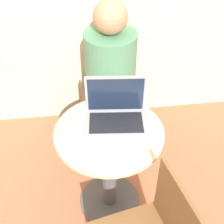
% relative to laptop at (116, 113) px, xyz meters
% --- Properties ---
extents(ground_plane, '(12.00, 12.00, 0.00)m').
position_rel_laptop_xyz_m(ground_plane, '(-0.05, -0.09, -0.76)').
color(ground_plane, '#B26042').
extents(round_table, '(0.63, 0.63, 0.70)m').
position_rel_laptop_xyz_m(round_table, '(-0.05, -0.09, -0.30)').
color(round_table, '#4C4C51').
rests_on(round_table, ground_plane).
extents(laptop, '(0.37, 0.26, 0.27)m').
position_rel_laptop_xyz_m(laptop, '(0.00, 0.00, 0.00)').
color(laptop, gray).
rests_on(laptop, round_table).
extents(cell_phone, '(0.07, 0.11, 0.02)m').
position_rel_laptop_xyz_m(cell_phone, '(-0.25, -0.01, -0.05)').
color(cell_phone, silver).
rests_on(cell_phone, round_table).
extents(computer_mouse, '(0.06, 0.05, 0.04)m').
position_rel_laptop_xyz_m(computer_mouse, '(-0.33, -0.03, -0.04)').
color(computer_mouse, '#B2B2B7').
rests_on(computer_mouse, round_table).
extents(person_seated, '(0.41, 0.57, 1.24)m').
position_rel_laptop_xyz_m(person_seated, '(0.02, 0.54, -0.25)').
color(person_seated, brown).
rests_on(person_seated, ground_plane).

